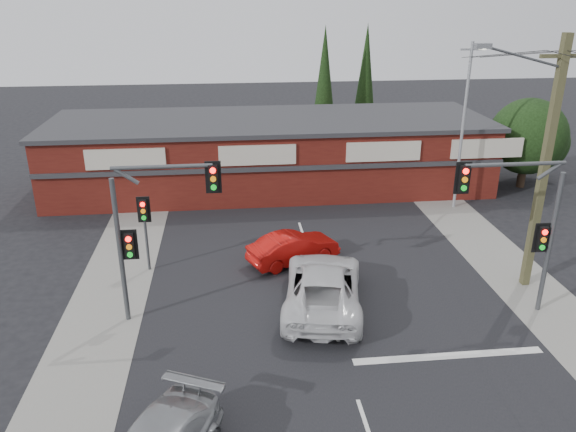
{
  "coord_description": "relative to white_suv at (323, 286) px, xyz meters",
  "views": [
    {
      "loc": [
        -3.53,
        -16.49,
        11.33
      ],
      "look_at": [
        -1.41,
        3.0,
        3.48
      ],
      "focal_mm": 35.0,
      "sensor_mm": 36.0,
      "label": 1
    }
  ],
  "objects": [
    {
      "name": "ground",
      "position": [
        0.15,
        -2.17,
        -0.86
      ],
      "size": [
        120.0,
        120.0,
        0.0
      ],
      "primitive_type": "plane",
      "color": "black",
      "rests_on": "ground"
    },
    {
      "name": "road_strip",
      "position": [
        0.15,
        2.83,
        -0.85
      ],
      "size": [
        14.0,
        70.0,
        0.01
      ],
      "primitive_type": "cube",
      "color": "black",
      "rests_on": "ground"
    },
    {
      "name": "verge_left",
      "position": [
        -8.35,
        2.83,
        -0.85
      ],
      "size": [
        3.0,
        70.0,
        0.02
      ],
      "primitive_type": "cube",
      "color": "gray",
      "rests_on": "ground"
    },
    {
      "name": "verge_right",
      "position": [
        8.65,
        2.83,
        -0.85
      ],
      "size": [
        3.0,
        70.0,
        0.02
      ],
      "primitive_type": "cube",
      "color": "gray",
      "rests_on": "ground"
    },
    {
      "name": "stop_line",
      "position": [
        3.65,
        -3.67,
        -0.84
      ],
      "size": [
        6.5,
        0.35,
        0.01
      ],
      "primitive_type": "cube",
      "color": "silver",
      "rests_on": "ground"
    },
    {
      "name": "white_suv",
      "position": [
        0.0,
        0.0,
        0.0
      ],
      "size": [
        3.95,
        6.6,
        1.72
      ],
      "primitive_type": "imported",
      "rotation": [
        0.0,
        0.0,
        2.95
      ],
      "color": "silver",
      "rests_on": "ground"
    },
    {
      "name": "red_sedan",
      "position": [
        -0.68,
        3.92,
        -0.18
      ],
      "size": [
        4.38,
        3.02,
        1.37
      ],
      "primitive_type": "imported",
      "rotation": [
        0.0,
        0.0,
        1.99
      ],
      "color": "#B50E0B",
      "rests_on": "ground"
    },
    {
      "name": "lane_dashes",
      "position": [
        0.15,
        7.61,
        -0.84
      ],
      "size": [
        0.12,
        57.16,
        0.01
      ],
      "color": "silver",
      "rests_on": "ground"
    },
    {
      "name": "shop_building",
      "position": [
        -0.84,
        14.82,
        1.28
      ],
      "size": [
        27.3,
        8.4,
        4.22
      ],
      "color": "#48130E",
      "rests_on": "ground"
    },
    {
      "name": "tree_cluster",
      "position": [
        14.84,
        13.27,
        2.04
      ],
      "size": [
        5.9,
        5.1,
        5.5
      ],
      "color": "#2D2116",
      "rests_on": "ground"
    },
    {
      "name": "conifer_near",
      "position": [
        3.65,
        21.83,
        4.62
      ],
      "size": [
        1.8,
        1.8,
        9.25
      ],
      "color": "#2D2116",
      "rests_on": "ground"
    },
    {
      "name": "conifer_far",
      "position": [
        7.15,
        23.83,
        4.62
      ],
      "size": [
        1.8,
        1.8,
        9.25
      ],
      "color": "#2D2116",
      "rests_on": "ground"
    },
    {
      "name": "traffic_mast_left",
      "position": [
        -6.27,
        -0.17,
        3.07
      ],
      "size": [
        3.77,
        0.27,
        5.97
      ],
      "color": "#47494C",
      "rests_on": "ground"
    },
    {
      "name": "traffic_mast_right",
      "position": [
        7.02,
        -1.17,
        3.09
      ],
      "size": [
        3.96,
        0.27,
        5.97
      ],
      "color": "#47494C",
      "rests_on": "ground"
    },
    {
      "name": "pedestal_signal",
      "position": [
        -7.05,
        3.84,
        1.55
      ],
      "size": [
        0.55,
        0.27,
        3.38
      ],
      "color": "#47494C",
      "rests_on": "ground"
    },
    {
      "name": "utility_pole",
      "position": [
        8.52,
        0.82,
        4.54
      ],
      "size": [
        4.38,
        0.59,
        10.0
      ],
      "color": "brown",
      "rests_on": "ground"
    },
    {
      "name": "steel_pole",
      "position": [
        9.15,
        9.83,
        3.84
      ],
      "size": [
        1.2,
        0.16,
        9.0
      ],
      "color": "gray",
      "rests_on": "ground"
    }
  ]
}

